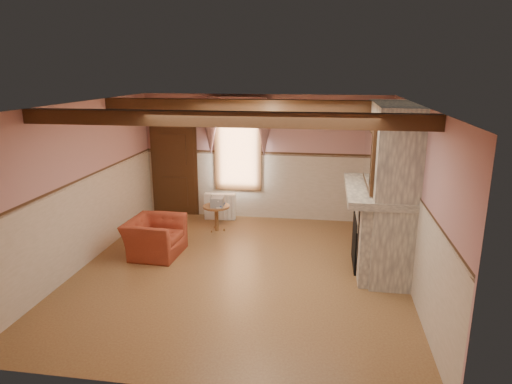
% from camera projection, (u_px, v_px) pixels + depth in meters
% --- Properties ---
extents(floor, '(5.50, 6.00, 0.01)m').
position_uv_depth(floor, '(240.00, 271.00, 7.74)').
color(floor, brown).
rests_on(floor, ground).
extents(ceiling, '(5.50, 6.00, 0.01)m').
position_uv_depth(ceiling, '(238.00, 104.00, 7.01)').
color(ceiling, silver).
rests_on(ceiling, wall_back).
extents(wall_back, '(5.50, 0.02, 2.80)m').
position_uv_depth(wall_back, '(265.00, 158.00, 10.24)').
color(wall_back, tan).
rests_on(wall_back, floor).
extents(wall_front, '(5.50, 0.02, 2.80)m').
position_uv_depth(wall_front, '(182.00, 270.00, 4.52)').
color(wall_front, tan).
rests_on(wall_front, floor).
extents(wall_left, '(0.02, 6.00, 2.80)m').
position_uv_depth(wall_left, '(81.00, 186.00, 7.79)').
color(wall_left, tan).
rests_on(wall_left, floor).
extents(wall_right, '(0.02, 6.00, 2.80)m').
position_uv_depth(wall_right, '(416.00, 199.00, 6.97)').
color(wall_right, tan).
rests_on(wall_right, floor).
extents(wainscot, '(5.50, 6.00, 1.50)m').
position_uv_depth(wainscot, '(240.00, 230.00, 7.55)').
color(wainscot, beige).
rests_on(wainscot, floor).
extents(chair_rail, '(5.50, 6.00, 0.08)m').
position_uv_depth(chair_rail, '(239.00, 186.00, 7.35)').
color(chair_rail, black).
rests_on(chair_rail, wainscot).
extents(firebox, '(0.20, 0.95, 0.90)m').
position_uv_depth(firebox, '(360.00, 241.00, 7.90)').
color(firebox, black).
rests_on(firebox, floor).
extents(armchair, '(0.96, 1.09, 0.68)m').
position_uv_depth(armchair, '(155.00, 237.00, 8.38)').
color(armchair, maroon).
rests_on(armchair, floor).
extents(side_table, '(0.65, 0.65, 0.55)m').
position_uv_depth(side_table, '(217.00, 218.00, 9.65)').
color(side_table, brown).
rests_on(side_table, floor).
extents(book_stack, '(0.28, 0.34, 0.20)m').
position_uv_depth(book_stack, '(218.00, 202.00, 9.51)').
color(book_stack, '#B7AD8C').
rests_on(book_stack, side_table).
extents(radiator, '(0.71, 0.22, 0.60)m').
position_uv_depth(radiator, '(220.00, 206.00, 10.38)').
color(radiator, white).
rests_on(radiator, floor).
extents(bowl, '(0.31, 0.31, 0.08)m').
position_uv_depth(bowl, '(379.00, 187.00, 7.49)').
color(bowl, brown).
rests_on(bowl, mantel).
extents(mantel_clock, '(0.14, 0.24, 0.20)m').
position_uv_depth(mantel_clock, '(374.00, 171.00, 8.35)').
color(mantel_clock, black).
rests_on(mantel_clock, mantel).
extents(oil_lamp, '(0.11, 0.11, 0.28)m').
position_uv_depth(oil_lamp, '(376.00, 173.00, 7.99)').
color(oil_lamp, '#BA7C34').
rests_on(oil_lamp, mantel).
extents(candle_red, '(0.06, 0.06, 0.16)m').
position_uv_depth(candle_red, '(382.00, 190.00, 7.11)').
color(candle_red, maroon).
rests_on(candle_red, mantel).
extents(jar_yellow, '(0.06, 0.06, 0.12)m').
position_uv_depth(jar_yellow, '(380.00, 189.00, 7.27)').
color(jar_yellow, yellow).
rests_on(jar_yellow, mantel).
extents(fireplace, '(0.85, 2.00, 2.80)m').
position_uv_depth(fireplace, '(389.00, 189.00, 7.59)').
color(fireplace, gray).
rests_on(fireplace, floor).
extents(mantel, '(1.05, 2.05, 0.12)m').
position_uv_depth(mantel, '(378.00, 190.00, 7.63)').
color(mantel, gray).
rests_on(mantel, fireplace).
extents(overmantel_mirror, '(0.06, 1.44, 1.04)m').
position_uv_depth(overmantel_mirror, '(369.00, 154.00, 7.49)').
color(overmantel_mirror, silver).
rests_on(overmantel_mirror, fireplace).
extents(door, '(1.10, 0.10, 2.10)m').
position_uv_depth(door, '(175.00, 170.00, 10.58)').
color(door, black).
rests_on(door, floor).
extents(window, '(1.06, 0.08, 2.02)m').
position_uv_depth(window, '(238.00, 146.00, 10.23)').
color(window, white).
rests_on(window, wall_back).
extents(window_drapes, '(1.30, 0.14, 1.40)m').
position_uv_depth(window_drapes, '(237.00, 120.00, 9.99)').
color(window_drapes, gray).
rests_on(window_drapes, wall_back).
extents(ceiling_beam_front, '(5.50, 0.18, 0.20)m').
position_uv_depth(ceiling_beam_front, '(221.00, 119.00, 5.89)').
color(ceiling_beam_front, black).
rests_on(ceiling_beam_front, ceiling).
extents(ceiling_beam_back, '(5.50, 0.18, 0.20)m').
position_uv_depth(ceiling_beam_back, '(251.00, 105.00, 8.18)').
color(ceiling_beam_back, black).
rests_on(ceiling_beam_back, ceiling).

